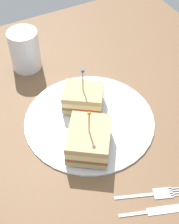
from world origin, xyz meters
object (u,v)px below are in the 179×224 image
at_px(sandwich_half_front, 83,98).
at_px(fork, 155,194).
at_px(sandwich_half_back, 89,140).
at_px(drink_glass, 25,52).
at_px(knife, 156,211).
at_px(plate, 90,119).

bearing_deg(sandwich_half_front, fork, -85.98).
xyz_separation_m(sandwich_half_back, drink_glass, (-0.02, 0.31, 0.01)).
relative_size(drink_glass, knife, 0.88).
height_order(sandwich_half_front, knife, sandwich_half_front).
bearing_deg(plate, knife, -88.45).
relative_size(plate, sandwich_half_back, 2.22).
distance_m(plate, sandwich_half_front, 0.05).
bearing_deg(sandwich_half_front, knife, -89.91).
distance_m(sandwich_half_back, fork, 0.16).
bearing_deg(drink_glass, sandwich_half_front, -72.51).
bearing_deg(knife, fork, 58.19).
bearing_deg(plate, fork, -83.58).
height_order(sandwich_half_back, knife, sandwich_half_back).
bearing_deg(knife, sandwich_half_front, 90.09).
xyz_separation_m(plate, knife, (0.01, -0.24, -0.00)).
distance_m(sandwich_half_front, fork, 0.26).
relative_size(sandwich_half_back, knife, 1.09).
bearing_deg(sandwich_half_back, drink_glass, 93.49).
bearing_deg(knife, drink_glass, 97.39).
bearing_deg(sandwich_half_front, drink_glass, 107.49).
bearing_deg(fork, sandwich_half_front, 94.02).
relative_size(sandwich_half_front, fork, 0.92).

